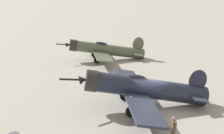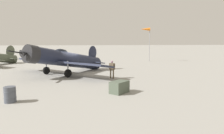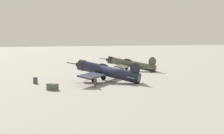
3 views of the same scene
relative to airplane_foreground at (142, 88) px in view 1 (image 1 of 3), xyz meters
name	(u,v)px [view 1 (image 1 of 3)]	position (x,y,z in m)	size (l,w,h in m)	color
ground_plane	(148,107)	(0.38, -0.37, -1.61)	(400.00, 400.00, 0.00)	gray
airplane_foreground	(142,88)	(0.00, 0.00, 0.00)	(10.11, 10.19, 3.30)	#1E2338
airplane_mid_apron	(105,50)	(10.01, 12.57, -0.22)	(9.76, 9.61, 3.10)	#4C5442
ground_crew_mechanic	(173,127)	(-3.35, -4.53, -0.58)	(0.48, 0.53, 1.70)	brown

